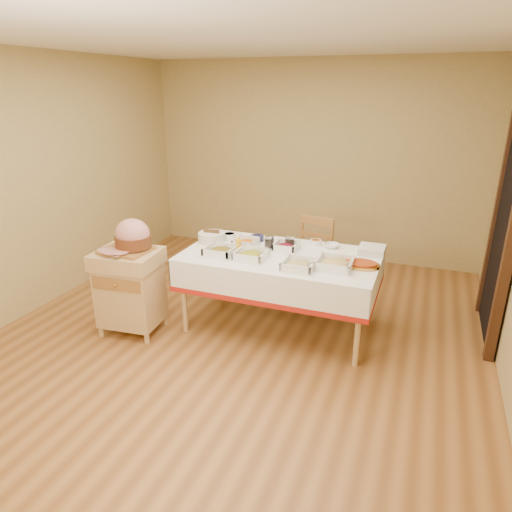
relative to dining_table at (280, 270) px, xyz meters
The scene contains 23 objects.
room_shell 0.82m from the dining_table, 135.00° to the right, with size 5.00×5.00×5.00m.
doorway 2.06m from the dining_table, 17.49° to the left, with size 0.09×1.10×2.20m.
dining_table is the anchor object (origin of this frame).
butcher_cart 1.43m from the dining_table, 155.81° to the right, with size 0.62×0.53×0.82m.
dining_chair 0.70m from the dining_table, 79.96° to the left, with size 0.49×0.47×0.93m.
ham_on_board 1.41m from the dining_table, 156.40° to the right, with size 0.46×0.44×0.30m.
serving_dish_a 0.60m from the dining_table, 158.02° to the right, with size 0.27×0.27×0.12m.
serving_dish_b 0.36m from the dining_table, 136.47° to the right, with size 0.28×0.28×0.11m.
serving_dish_c 0.43m from the dining_table, 48.01° to the right, with size 0.27×0.27×0.11m.
serving_dish_d 0.60m from the dining_table, 15.70° to the right, with size 0.31×0.31×0.12m.
serving_dish_e 0.46m from the dining_table, 164.17° to the left, with size 0.23×0.22×0.11m.
serving_dish_f 0.24m from the dining_table, 87.11° to the left, with size 0.23×0.22×0.11m.
small_bowl_left 0.71m from the dining_table, 159.05° to the left, with size 0.13×0.13×0.06m.
small_bowl_mid 0.50m from the dining_table, 138.98° to the left, with size 0.13×0.13×0.06m.
small_bowl_right 0.49m from the dining_table, 57.25° to the left, with size 0.11×0.11×0.06m.
bowl_white_imported 0.35m from the dining_table, 99.76° to the left, with size 0.15×0.15×0.04m, color white.
bowl_small_imported 0.57m from the dining_table, 41.04° to the left, with size 0.14×0.14×0.04m, color white.
preserve_jar_left 0.31m from the dining_table, 137.90° to the left, with size 0.10×0.10×0.12m.
preserve_jar_right 0.31m from the dining_table, 84.85° to the left, with size 0.10×0.10×0.12m.
mustard_bottle 0.46m from the dining_table, 164.94° to the right, with size 0.05×0.05×0.16m.
bread_basket 0.80m from the dining_table, behind, with size 0.27×0.27×0.12m.
plate_stack 0.88m from the dining_table, 22.13° to the left, with size 0.24×0.24×0.07m.
brass_platter 0.77m from the dining_table, ahead, with size 0.33×0.24×0.04m.
Camera 1 is at (1.53, -3.53, 2.23)m, focal length 32.00 mm.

